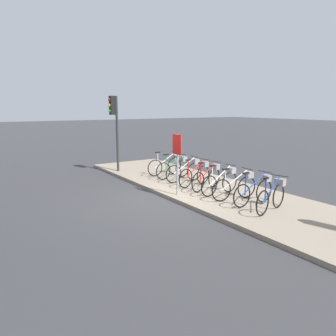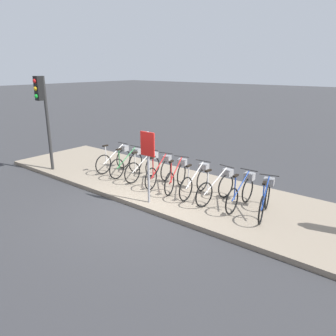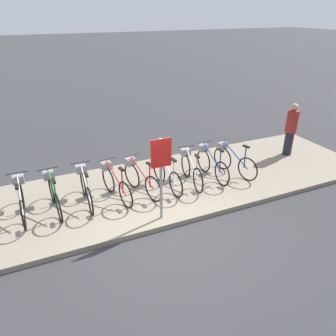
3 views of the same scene
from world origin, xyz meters
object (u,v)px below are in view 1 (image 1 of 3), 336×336
(parked_bicycle_0, at_px, (167,164))
(parked_bicycle_4, at_px, (208,176))
(parked_bicycle_1, at_px, (175,167))
(parked_bicycle_5, at_px, (222,180))
(parked_bicycle_2, at_px, (186,170))
(parked_bicycle_3, at_px, (197,173))
(traffic_light, at_px, (114,117))
(parked_bicycle_6, at_px, (237,185))
(parked_bicycle_7, at_px, (256,189))
(parked_bicycle_8, at_px, (273,195))
(sign_post, at_px, (177,154))

(parked_bicycle_0, height_order, parked_bicycle_4, same)
(parked_bicycle_0, relative_size, parked_bicycle_1, 1.00)
(parked_bicycle_4, bearing_deg, parked_bicycle_5, -1.20)
(parked_bicycle_5, bearing_deg, parked_bicycle_4, 178.80)
(parked_bicycle_2, relative_size, parked_bicycle_3, 1.01)
(traffic_light, bearing_deg, parked_bicycle_0, 38.73)
(parked_bicycle_1, xyz_separation_m, traffic_light, (-2.43, -1.36, 1.80))
(parked_bicycle_1, height_order, parked_bicycle_6, same)
(parked_bicycle_6, distance_m, parked_bicycle_7, 0.65)
(parked_bicycle_1, xyz_separation_m, parked_bicycle_7, (4.03, -0.04, 0.00))
(parked_bicycle_2, relative_size, traffic_light, 0.50)
(parked_bicycle_6, xyz_separation_m, parked_bicycle_8, (1.28, -0.00, 0.00))
(parked_bicycle_2, relative_size, parked_bicycle_6, 1.01)
(parked_bicycle_3, bearing_deg, parked_bicycle_8, -1.06)
(parked_bicycle_2, distance_m, traffic_light, 3.87)
(parked_bicycle_1, distance_m, parked_bicycle_5, 2.69)
(parked_bicycle_4, height_order, parked_bicycle_6, same)
(parked_bicycle_5, bearing_deg, parked_bicycle_2, 177.47)
(parked_bicycle_0, xyz_separation_m, parked_bicycle_5, (3.35, -0.13, 0.00))
(parked_bicycle_6, bearing_deg, parked_bicycle_5, 177.01)
(parked_bicycle_1, xyz_separation_m, parked_bicycle_2, (0.71, 0.02, 0.00))
(parked_bicycle_3, distance_m, parked_bicycle_6, 2.00)
(parked_bicycle_0, height_order, parked_bicycle_7, same)
(parked_bicycle_3, bearing_deg, parked_bicycle_0, 177.05)
(parked_bicycle_2, xyz_separation_m, parked_bicycle_8, (3.96, -0.12, 0.00))
(parked_bicycle_0, distance_m, parked_bicycle_6, 4.05)
(parked_bicycle_5, xyz_separation_m, parked_bicycle_6, (0.69, -0.04, 0.00))
(parked_bicycle_1, distance_m, parked_bicycle_7, 4.03)
(traffic_light, bearing_deg, sign_post, 0.72)
(parked_bicycle_3, height_order, sign_post, sign_post)
(parked_bicycle_1, bearing_deg, parked_bicycle_8, -1.30)
(parked_bicycle_2, relative_size, sign_post, 0.83)
(parked_bicycle_5, distance_m, traffic_light, 5.58)
(parked_bicycle_1, height_order, parked_bicycle_5, same)
(parked_bicycle_0, distance_m, parked_bicycle_4, 2.68)
(parked_bicycle_1, height_order, parked_bicycle_3, same)
(parked_bicycle_5, relative_size, sign_post, 0.83)
(parked_bicycle_8, bearing_deg, parked_bicycle_2, 178.21)
(parked_bicycle_1, distance_m, parked_bicycle_6, 3.38)
(sign_post, bearing_deg, parked_bicycle_0, 153.40)
(parked_bicycle_2, bearing_deg, parked_bicycle_7, -0.93)
(parked_bicycle_2, xyz_separation_m, parked_bicycle_5, (1.98, -0.09, 0.00))
(parked_bicycle_7, bearing_deg, parked_bicycle_1, 179.49)
(parked_bicycle_1, xyz_separation_m, sign_post, (2.06, -1.30, 0.84))
(parked_bicycle_4, xyz_separation_m, parked_bicycle_7, (2.01, 0.02, 0.00))
(parked_bicycle_2, height_order, parked_bicycle_8, same)
(parked_bicycle_1, height_order, parked_bicycle_8, same)
(parked_bicycle_7, relative_size, traffic_light, 0.50)
(parked_bicycle_2, bearing_deg, parked_bicycle_6, -2.65)
(parked_bicycle_0, height_order, parked_bicycle_2, same)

